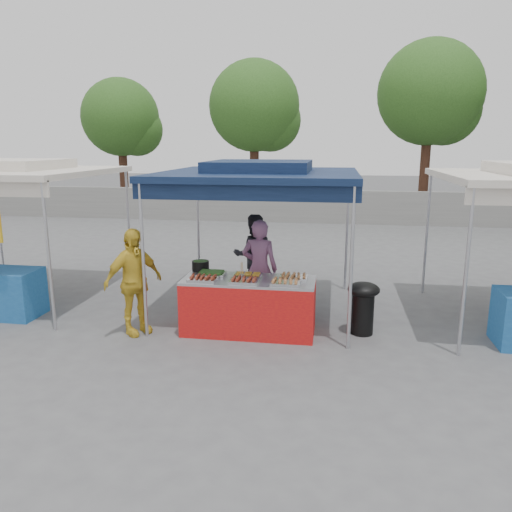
# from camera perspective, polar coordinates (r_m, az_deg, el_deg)

# --- Properties ---
(ground_plane) EXTENTS (80.00, 80.00, 0.00)m
(ground_plane) POSITION_cam_1_polar(r_m,az_deg,el_deg) (7.90, -0.69, -8.41)
(ground_plane) COLOR #565658
(back_wall) EXTENTS (40.00, 0.25, 1.20)m
(back_wall) POSITION_cam_1_polar(r_m,az_deg,el_deg) (18.44, 5.09, 5.67)
(back_wall) COLOR gray
(back_wall) RESTS_ON ground_plane
(main_canopy) EXTENTS (3.20, 3.20, 2.57)m
(main_canopy) POSITION_cam_1_polar(r_m,az_deg,el_deg) (8.34, 0.40, 9.44)
(main_canopy) COLOR #B4B4BB
(main_canopy) RESTS_ON ground_plane
(neighbor_stall_left) EXTENTS (3.20, 3.20, 2.57)m
(neighbor_stall_left) POSITION_cam_1_polar(r_m,az_deg,el_deg) (9.80, -27.07, 4.02)
(neighbor_stall_left) COLOR #B4B4BB
(neighbor_stall_left) RESTS_ON ground_plane
(tree_0) EXTENTS (3.32, 3.23, 5.54)m
(tree_0) POSITION_cam_1_polar(r_m,az_deg,el_deg) (22.49, -14.81, 14.71)
(tree_0) COLOR #3E2318
(tree_0) RESTS_ON ground_plane
(tree_1) EXTENTS (3.56, 3.51, 6.03)m
(tree_1) POSITION_cam_1_polar(r_m,az_deg,el_deg) (20.23, 0.25, 16.34)
(tree_1) COLOR #3E2318
(tree_1) RESTS_ON ground_plane
(tree_2) EXTENTS (3.85, 3.85, 6.61)m
(tree_2) POSITION_cam_1_polar(r_m,az_deg,el_deg) (20.53, 19.64, 16.71)
(tree_2) COLOR #3E2318
(tree_2) RESTS_ON ground_plane
(vendor_table) EXTENTS (2.00, 0.80, 0.85)m
(vendor_table) POSITION_cam_1_polar(r_m,az_deg,el_deg) (7.66, -0.82, -5.71)
(vendor_table) COLOR red
(vendor_table) RESTS_ON ground_plane
(food_tray_fl) EXTENTS (0.42, 0.30, 0.07)m
(food_tray_fl) POSITION_cam_1_polar(r_m,az_deg,el_deg) (7.45, -6.11, -2.63)
(food_tray_fl) COLOR silver
(food_tray_fl) RESTS_ON vendor_table
(food_tray_fm) EXTENTS (0.42, 0.30, 0.07)m
(food_tray_fm) POSITION_cam_1_polar(r_m,az_deg,el_deg) (7.31, -1.40, -2.86)
(food_tray_fm) COLOR silver
(food_tray_fm) RESTS_ON vendor_table
(food_tray_fr) EXTENTS (0.42, 0.30, 0.07)m
(food_tray_fr) POSITION_cam_1_polar(r_m,az_deg,el_deg) (7.23, 3.38, -3.06)
(food_tray_fr) COLOR silver
(food_tray_fr) RESTS_ON vendor_table
(food_tray_bl) EXTENTS (0.42, 0.30, 0.07)m
(food_tray_bl) POSITION_cam_1_polar(r_m,az_deg,el_deg) (7.74, -5.10, -2.02)
(food_tray_bl) COLOR silver
(food_tray_bl) RESTS_ON vendor_table
(food_tray_bm) EXTENTS (0.42, 0.30, 0.07)m
(food_tray_bm) POSITION_cam_1_polar(r_m,az_deg,el_deg) (7.63, -0.92, -2.19)
(food_tray_bm) COLOR silver
(food_tray_bm) RESTS_ON vendor_table
(food_tray_br) EXTENTS (0.42, 0.30, 0.07)m
(food_tray_br) POSITION_cam_1_polar(r_m,az_deg,el_deg) (7.52, 4.30, -2.44)
(food_tray_br) COLOR silver
(food_tray_br) RESTS_ON vendor_table
(cooking_pot) EXTENTS (0.27, 0.27, 0.16)m
(cooking_pot) POSITION_cam_1_polar(r_m,az_deg,el_deg) (8.06, -6.36, -1.12)
(cooking_pot) COLOR black
(cooking_pot) RESTS_ON vendor_table
(skewer_cup) EXTENTS (0.07, 0.07, 0.09)m
(skewer_cup) POSITION_cam_1_polar(r_m,az_deg,el_deg) (7.46, -1.63, -2.45)
(skewer_cup) COLOR #B4B4BB
(skewer_cup) RESTS_ON vendor_table
(wok_burner) EXTENTS (0.49, 0.49, 0.82)m
(wok_burner) POSITION_cam_1_polar(r_m,az_deg,el_deg) (7.76, 12.14, -5.31)
(wok_burner) COLOR black
(wok_burner) RESTS_ON ground_plane
(crate_left) EXTENTS (0.53, 0.37, 0.32)m
(crate_left) POSITION_cam_1_polar(r_m,az_deg,el_deg) (8.51, -2.54, -5.71)
(crate_left) COLOR #13399C
(crate_left) RESTS_ON ground_plane
(crate_right) EXTENTS (0.53, 0.37, 0.32)m
(crate_right) POSITION_cam_1_polar(r_m,az_deg,el_deg) (8.47, 1.49, -5.80)
(crate_right) COLOR #13399C
(crate_right) RESTS_ON ground_plane
(crate_stacked) EXTENTS (0.50, 0.35, 0.30)m
(crate_stacked) POSITION_cam_1_polar(r_m,az_deg,el_deg) (8.37, 1.50, -3.81)
(crate_stacked) COLOR #13399C
(crate_stacked) RESTS_ON crate_right
(vendor_woman) EXTENTS (0.64, 0.45, 1.65)m
(vendor_woman) POSITION_cam_1_polar(r_m,az_deg,el_deg) (8.26, 0.41, -1.47)
(vendor_woman) COLOR #84547B
(vendor_woman) RESTS_ON ground_plane
(helper_man) EXTENTS (0.91, 0.81, 1.56)m
(helper_man) POSITION_cam_1_polar(r_m,az_deg,el_deg) (9.47, -0.32, 0.12)
(helper_man) COLOR black
(helper_man) RESTS_ON ground_plane
(customer_person) EXTENTS (0.90, 1.00, 1.63)m
(customer_person) POSITION_cam_1_polar(r_m,az_deg,el_deg) (7.73, -13.83, -2.88)
(customer_person) COLOR gold
(customer_person) RESTS_ON ground_plane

